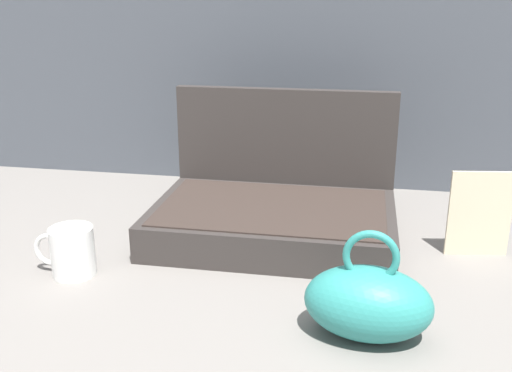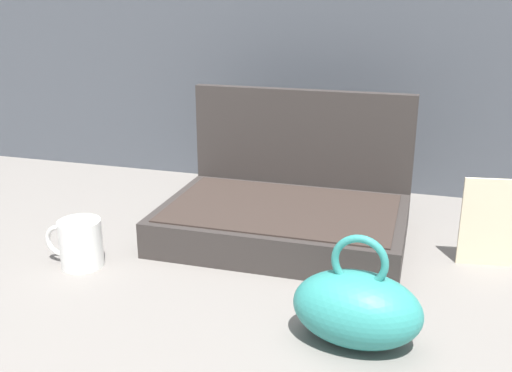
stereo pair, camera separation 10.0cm
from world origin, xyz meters
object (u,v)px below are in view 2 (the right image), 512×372
object	(u,v)px
open_suitcase	(286,207)
info_card_left	(494,223)
coffee_mug	(80,243)
teal_pouch_handbag	(357,308)

from	to	relation	value
open_suitcase	info_card_left	size ratio (longest dim) A/B	2.90
open_suitcase	coffee_mug	bearing A→B (deg)	-142.70
coffee_mug	info_card_left	xyz separation A→B (m)	(0.73, 0.22, 0.04)
teal_pouch_handbag	info_card_left	size ratio (longest dim) A/B	1.17
open_suitcase	teal_pouch_handbag	world-z (taller)	open_suitcase
teal_pouch_handbag	info_card_left	xyz separation A→B (m)	(0.21, 0.33, 0.03)
coffee_mug	teal_pouch_handbag	bearing A→B (deg)	-11.81
open_suitcase	teal_pouch_handbag	distance (m)	0.41
open_suitcase	coffee_mug	xyz separation A→B (m)	(-0.33, -0.25, -0.02)
coffee_mug	info_card_left	bearing A→B (deg)	16.66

